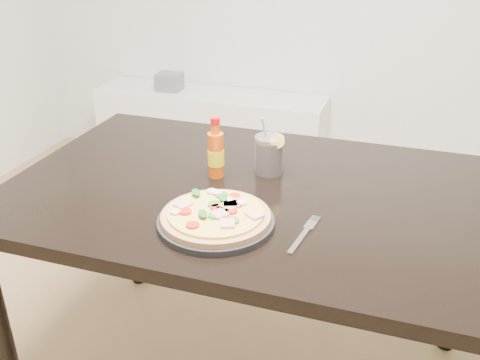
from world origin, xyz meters
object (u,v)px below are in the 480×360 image
(cola_cup, at_px, (269,155))
(pizza, at_px, (216,214))
(dining_table, at_px, (253,213))
(fork, at_px, (305,233))
(media_console, at_px, (210,132))
(hot_sauce_bottle, at_px, (216,154))
(plate, at_px, (216,222))

(cola_cup, bearing_deg, pizza, -97.17)
(dining_table, xyz_separation_m, fork, (0.19, -0.20, 0.09))
(fork, height_order, media_console, fork)
(cola_cup, relative_size, fork, 0.94)
(pizza, xyz_separation_m, cola_cup, (0.04, 0.34, 0.03))
(hot_sauce_bottle, bearing_deg, dining_table, -16.78)
(fork, bearing_deg, hot_sauce_bottle, 151.56)
(dining_table, height_order, pizza, pizza)
(dining_table, relative_size, fork, 7.43)
(cola_cup, xyz_separation_m, media_console, (-0.78, 1.47, -0.55))
(dining_table, xyz_separation_m, plate, (-0.03, -0.23, 0.09))
(hot_sauce_bottle, xyz_separation_m, cola_cup, (0.14, 0.08, -0.02))
(dining_table, height_order, media_console, dining_table)
(plate, distance_m, media_console, 2.02)
(hot_sauce_bottle, bearing_deg, media_console, 112.30)
(plate, relative_size, fork, 1.56)
(pizza, height_order, hot_sauce_bottle, hot_sauce_bottle)
(hot_sauce_bottle, distance_m, fork, 0.40)
(plate, relative_size, cola_cup, 1.66)
(cola_cup, relative_size, media_console, 0.13)
(dining_table, height_order, cola_cup, cola_cup)
(plate, distance_m, pizza, 0.02)
(hot_sauce_bottle, height_order, cola_cup, hot_sauce_bottle)
(plate, xyz_separation_m, hot_sauce_bottle, (-0.10, 0.26, 0.06))
(fork, bearing_deg, plate, -165.04)
(pizza, bearing_deg, hot_sauce_bottle, 110.73)
(cola_cup, height_order, fork, cola_cup)
(cola_cup, distance_m, media_console, 1.75)
(cola_cup, bearing_deg, fork, -60.28)
(dining_table, bearing_deg, plate, -97.25)
(dining_table, xyz_separation_m, cola_cup, (0.01, 0.11, 0.14))
(pizza, height_order, fork, pizza)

